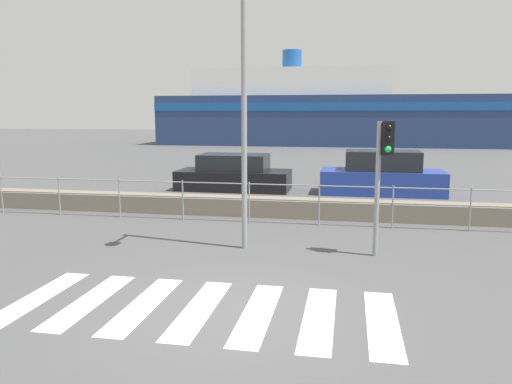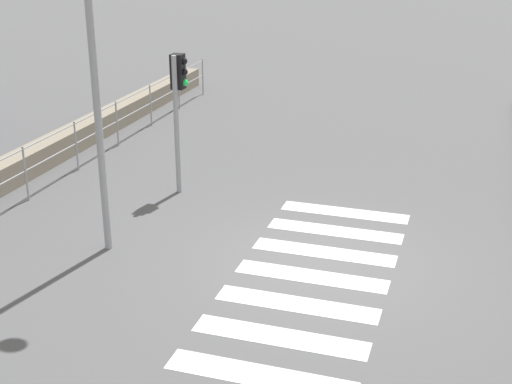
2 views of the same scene
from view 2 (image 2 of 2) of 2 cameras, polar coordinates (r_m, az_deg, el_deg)
ground_plane at (r=11.67m, az=5.04°, el=-5.67°), size 160.00×160.00×0.00m
crosswalk at (r=11.24m, az=4.48°, el=-6.73°), size 5.85×2.40×0.01m
traffic_light_far at (r=14.11m, az=-6.26°, el=7.93°), size 0.34×0.32×2.78m
streetlamp at (r=11.21m, az=-12.28°, el=13.19°), size 0.32×1.08×6.12m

